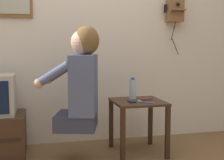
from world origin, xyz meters
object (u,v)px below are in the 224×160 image
cell_phone_held (132,101)px  toothbrush (145,102)px  person (81,80)px  cell_phone_spare (146,99)px  wall_phone_antique (175,7)px  water_bottle (133,89)px

cell_phone_held → toothbrush: size_ratio=0.96×
person → cell_phone_held: (0.49, 0.04, -0.22)m
cell_phone_held → person: bearing=-174.6°
cell_phone_spare → toothbrush: bearing=-55.3°
person → wall_phone_antique: wall_phone_antique is taller
cell_phone_spare → water_bottle: water_bottle is taller
person → cell_phone_held: 0.54m
person → cell_phone_held: bearing=-70.2°
cell_phone_spare → water_bottle: 0.17m
toothbrush → person: bearing=123.1°
wall_phone_antique → person: bearing=-154.4°
wall_phone_antique → cell_phone_held: wall_phone_antique is taller
cell_phone_spare → wall_phone_antique: bearing=100.5°
wall_phone_antique → toothbrush: size_ratio=5.68×
wall_phone_antique → cell_phone_held: (-0.67, -0.52, -0.97)m
wall_phone_antique → water_bottle: size_ratio=3.43×
person → water_bottle: 0.61m
water_bottle → wall_phone_antique: bearing=29.6°
cell_phone_held → cell_phone_spare: bearing=27.3°
person → toothbrush: size_ratio=7.13×
cell_phone_held → toothbrush: bearing=-30.5°
water_bottle → toothbrush: (0.05, -0.25, -0.09)m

